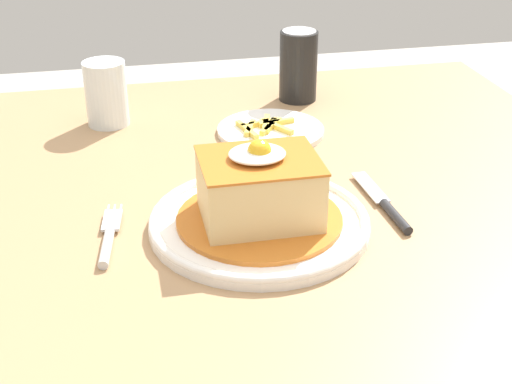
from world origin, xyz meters
The scene contains 8 objects.
dining_table centered at (0.00, 0.00, 0.65)m, with size 1.13×0.93×0.77m.
main_plate centered at (0.02, -0.11, 0.78)m, with size 0.27×0.27×0.02m.
sandwich_meal centered at (0.02, -0.11, 0.82)m, with size 0.20×0.20×0.11m.
fork centered at (-0.17, -0.10, 0.78)m, with size 0.03×0.14×0.01m.
knife centered at (0.19, -0.10, 0.78)m, with size 0.02×0.17×0.01m.
soda_can centered at (0.18, 0.32, 0.83)m, with size 0.07×0.07×0.12m.
drinking_glass centered at (-0.16, 0.27, 0.82)m, with size 0.07×0.07×0.10m.
side_plate_fries centered at (0.09, 0.18, 0.78)m, with size 0.17×0.17×0.02m.
Camera 1 is at (-0.15, -0.86, 1.23)m, focal length 50.80 mm.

